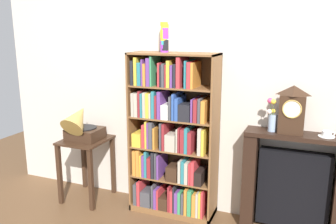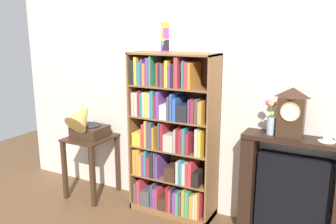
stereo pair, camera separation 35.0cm
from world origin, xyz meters
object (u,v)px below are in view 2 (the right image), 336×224
object	(u,v)px
side_table_left	(91,152)
gramophone	(86,122)
mantel_clock	(291,112)
bookshelf	(171,141)
fireplace_mantel	(293,190)
flower_vase	(271,119)
cup_stack	(165,36)
teacup_with_saucer	(327,139)

from	to	relation	value
side_table_left	gramophone	size ratio (longest dim) A/B	1.53
mantel_clock	bookshelf	bearing A→B (deg)	-177.32
fireplace_mantel	flower_vase	world-z (taller)	flower_vase
fireplace_mantel	flower_vase	bearing A→B (deg)	-173.60
side_table_left	bookshelf	bearing A→B (deg)	4.30
cup_stack	fireplace_mantel	size ratio (longest dim) A/B	0.32
bookshelf	flower_vase	xyz separation A→B (m)	(0.97, 0.05, 0.34)
cup_stack	mantel_clock	size ratio (longest dim) A/B	0.71
bookshelf	teacup_with_saucer	bearing A→B (deg)	2.22
side_table_left	teacup_with_saucer	world-z (taller)	teacup_with_saucer
bookshelf	fireplace_mantel	xyz separation A→B (m)	(1.20, 0.07, -0.30)
bookshelf	mantel_clock	distance (m)	1.21
cup_stack	teacup_with_saucer	distance (m)	1.73
cup_stack	gramophone	size ratio (longest dim) A/B	0.67
side_table_left	gramophone	world-z (taller)	gramophone
side_table_left	fireplace_mantel	xyz separation A→B (m)	(2.19, 0.15, -0.04)
cup_stack	bookshelf	bearing A→B (deg)	-28.03
flower_vase	mantel_clock	bearing A→B (deg)	1.34
cup_stack	teacup_with_saucer	size ratio (longest dim) A/B	2.20
fireplace_mantel	flower_vase	distance (m)	0.67
side_table_left	fireplace_mantel	world-z (taller)	fireplace_mantel
bookshelf	mantel_clock	xyz separation A→B (m)	(1.13, 0.05, 0.41)
bookshelf	side_table_left	bearing A→B (deg)	-175.70
side_table_left	fireplace_mantel	distance (m)	2.19
gramophone	bookshelf	bearing A→B (deg)	8.03
teacup_with_saucer	cup_stack	bearing A→B (deg)	-179.72
teacup_with_saucer	gramophone	bearing A→B (deg)	-175.39
flower_vase	fireplace_mantel	bearing A→B (deg)	6.40
fireplace_mantel	bookshelf	bearing A→B (deg)	-176.43
fireplace_mantel	gramophone	bearing A→B (deg)	-174.40
bookshelf	cup_stack	bearing A→B (deg)	151.97
bookshelf	cup_stack	xyz separation A→B (m)	(-0.09, 0.05, 1.04)
gramophone	cup_stack	bearing A→B (deg)	11.80
gramophone	side_table_left	bearing A→B (deg)	90.00
cup_stack	gramophone	world-z (taller)	cup_stack
mantel_clock	teacup_with_saucer	xyz separation A→B (m)	(0.30, 0.00, -0.20)
side_table_left	fireplace_mantel	size ratio (longest dim) A/B	0.72
cup_stack	side_table_left	xyz separation A→B (m)	(-0.90, -0.12, -1.30)
bookshelf	gramophone	world-z (taller)	bookshelf
gramophone	mantel_clock	xyz separation A→B (m)	(2.12, 0.19, 0.31)
fireplace_mantel	teacup_with_saucer	bearing A→B (deg)	-4.69
bookshelf	side_table_left	world-z (taller)	bookshelf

